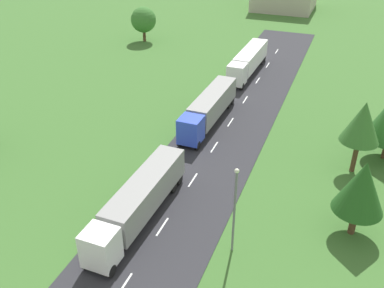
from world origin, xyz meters
name	(u,v)px	position (x,y,z in m)	size (l,w,h in m)	color
truck_second	(139,200)	(-2.21, 32.85, 2.07)	(2.81, 14.10, 3.43)	white
truck_third	(209,108)	(-2.49, 52.05, 2.08)	(2.78, 14.09, 3.44)	blue
truck_fourth	(248,61)	(-2.20, 69.79, 2.08)	(2.82, 14.29, 3.45)	white
lamppost_second	(235,207)	(6.29, 32.09, 4.36)	(0.36, 0.36, 7.78)	slate
tree_oak	(362,187)	(15.02, 37.58, 4.69)	(4.07, 4.07, 6.96)	#513823
tree_elm	(362,122)	(14.55, 47.27, 5.55)	(3.80, 3.80, 7.70)	#513823
tree_ash	(143,20)	(-24.47, 79.08, 3.99)	(4.63, 4.63, 6.32)	#513823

